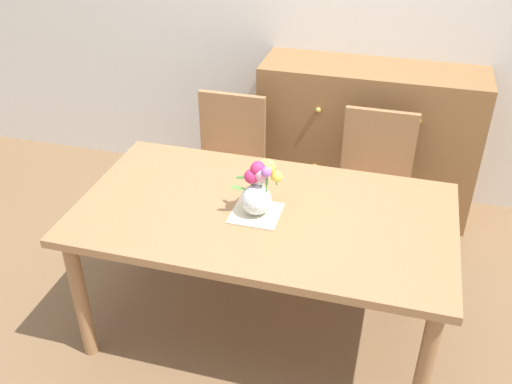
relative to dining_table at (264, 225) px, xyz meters
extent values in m
plane|color=brown|center=(0.00, 0.00, -0.66)|extent=(12.00, 12.00, 0.00)
cube|color=#9E7047|center=(0.00, 0.00, 0.06)|extent=(1.75, 0.96, 0.04)
cylinder|color=#9E7047|center=(-0.79, -0.40, -0.31)|extent=(0.07, 0.07, 0.70)
cylinder|color=#9E7047|center=(0.79, -0.40, -0.31)|extent=(0.07, 0.07, 0.70)
cylinder|color=#9E7047|center=(-0.79, 0.40, -0.31)|extent=(0.07, 0.07, 0.70)
cylinder|color=#9E7047|center=(0.79, 0.40, -0.31)|extent=(0.07, 0.07, 0.70)
cube|color=#9E7047|center=(-0.45, 0.74, -0.20)|extent=(0.42, 0.42, 0.04)
cylinder|color=#9E7047|center=(-0.27, 0.56, -0.44)|extent=(0.04, 0.04, 0.44)
cylinder|color=#9E7047|center=(-0.63, 0.56, -0.44)|extent=(0.04, 0.04, 0.44)
cylinder|color=#9E7047|center=(-0.27, 0.92, -0.44)|extent=(0.04, 0.04, 0.44)
cylinder|color=#9E7047|center=(-0.63, 0.92, -0.44)|extent=(0.04, 0.04, 0.44)
cube|color=#9E7047|center=(-0.45, 0.93, 0.03)|extent=(0.42, 0.04, 0.42)
cube|color=#9E7047|center=(0.45, 0.74, -0.20)|extent=(0.42, 0.42, 0.04)
cylinder|color=#9E7047|center=(0.63, 0.56, -0.44)|extent=(0.04, 0.04, 0.44)
cylinder|color=#9E7047|center=(0.27, 0.56, -0.44)|extent=(0.04, 0.04, 0.44)
cylinder|color=#9E7047|center=(0.63, 0.92, -0.44)|extent=(0.04, 0.04, 0.44)
cylinder|color=#9E7047|center=(0.27, 0.92, -0.44)|extent=(0.04, 0.04, 0.44)
cube|color=#9E7047|center=(0.45, 0.93, 0.03)|extent=(0.42, 0.04, 0.42)
cube|color=olive|center=(0.35, 1.33, -0.16)|extent=(1.40, 0.44, 1.00)
sphere|color=#B7933D|center=(0.05, 1.10, 0.12)|extent=(0.04, 0.04, 0.04)
sphere|color=#B7933D|center=(0.65, 1.10, 0.12)|extent=(0.04, 0.04, 0.04)
sphere|color=#B7933D|center=(0.05, 1.10, -0.28)|extent=(0.04, 0.04, 0.04)
sphere|color=#B7933D|center=(0.65, 1.10, -0.28)|extent=(0.04, 0.04, 0.04)
cube|color=beige|center=(-0.03, -0.04, 0.09)|extent=(0.22, 0.22, 0.01)
sphere|color=silver|center=(-0.03, -0.04, 0.16)|extent=(0.14, 0.14, 0.14)
sphere|color=#B266C6|center=(-0.05, -0.01, 0.25)|extent=(0.05, 0.05, 0.05)
cylinder|color=#478438|center=(-0.05, -0.01, 0.23)|extent=(0.01, 0.01, 0.04)
sphere|color=white|center=(0.00, 0.03, 0.30)|extent=(0.07, 0.07, 0.07)
cylinder|color=#478438|center=(0.00, 0.03, 0.26)|extent=(0.01, 0.01, 0.09)
sphere|color=#D12D66|center=(-0.05, -0.03, 0.28)|extent=(0.07, 0.07, 0.07)
cylinder|color=#478438|center=(-0.05, -0.03, 0.24)|extent=(0.01, 0.01, 0.06)
sphere|color=#D12D66|center=(-0.02, -0.02, 0.31)|extent=(0.07, 0.07, 0.07)
cylinder|color=#478438|center=(-0.02, -0.02, 0.26)|extent=(0.01, 0.01, 0.10)
sphere|color=#EFD14C|center=(0.05, 0.03, 0.25)|extent=(0.05, 0.05, 0.05)
cylinder|color=#478438|center=(0.05, 0.03, 0.23)|extent=(0.01, 0.01, 0.04)
sphere|color=#EFD14C|center=(0.01, 0.02, 0.31)|extent=(0.07, 0.07, 0.07)
cylinder|color=#478438|center=(0.01, 0.02, 0.26)|extent=(0.01, 0.01, 0.09)
sphere|color=#EA9EBC|center=(-0.01, -0.03, 0.29)|extent=(0.07, 0.07, 0.07)
cylinder|color=#478438|center=(-0.01, -0.03, 0.25)|extent=(0.01, 0.01, 0.08)
sphere|color=white|center=(-0.02, -0.01, 0.25)|extent=(0.06, 0.06, 0.06)
cylinder|color=#478438|center=(-0.02, -0.01, 0.23)|extent=(0.01, 0.01, 0.04)
sphere|color=#B266C6|center=(0.02, -0.04, 0.32)|extent=(0.05, 0.05, 0.05)
cylinder|color=#478438|center=(0.02, -0.04, 0.26)|extent=(0.01, 0.01, 0.11)
ellipsoid|color=#478438|center=(-0.11, 0.00, 0.24)|extent=(0.07, 0.05, 0.04)
ellipsoid|color=#478438|center=(-0.02, 0.00, 0.26)|extent=(0.03, 0.07, 0.03)
ellipsoid|color=#478438|center=(-0.10, -0.06, 0.23)|extent=(0.07, 0.04, 0.03)
ellipsoid|color=#478438|center=(-0.05, 0.03, 0.23)|extent=(0.04, 0.07, 0.02)
camera|label=1|loc=(0.55, -2.12, 1.57)|focal=40.04mm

